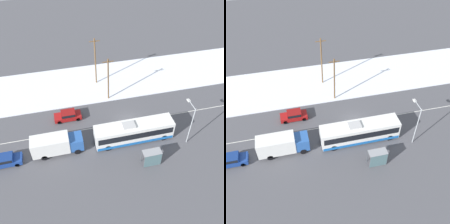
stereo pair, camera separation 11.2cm
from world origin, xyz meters
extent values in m
plane|color=#4C4C51|center=(0.00, 0.00, 0.00)|extent=(120.00, 120.00, 0.00)
cube|color=silver|center=(0.00, 11.64, 0.06)|extent=(80.00, 11.86, 0.12)
cube|color=silver|center=(0.00, 0.00, 0.00)|extent=(60.00, 0.12, 0.00)
cube|color=white|center=(-0.32, -3.65, 1.67)|extent=(11.46, 2.55, 2.79)
cube|color=black|center=(-0.32, -3.65, 2.00)|extent=(11.01, 2.57, 1.06)
cube|color=blue|center=(-0.32, -3.65, 0.53)|extent=(11.35, 2.57, 0.50)
cube|color=#B2B2B2|center=(-1.18, -3.65, 3.18)|extent=(1.80, 1.40, 0.24)
cylinder|color=black|center=(4.01, -4.79, 0.50)|extent=(1.00, 0.28, 1.00)
cylinder|color=black|center=(4.01, -2.52, 0.50)|extent=(1.00, 0.28, 1.00)
cylinder|color=black|center=(-4.46, -4.79, 0.50)|extent=(1.00, 0.28, 1.00)
cylinder|color=black|center=(-4.46, -2.52, 0.50)|extent=(1.00, 0.28, 1.00)
cube|color=silver|center=(-12.28, -3.36, 1.72)|extent=(5.18, 2.30, 2.46)
cube|color=#2856A3|center=(-8.74, -3.36, 1.45)|extent=(1.90, 2.18, 1.92)
cube|color=black|center=(-7.81, -3.36, 1.84)|extent=(0.06, 1.95, 0.84)
cylinder|color=black|center=(-8.74, -4.38, 0.45)|extent=(0.90, 0.26, 0.90)
cylinder|color=black|center=(-8.74, -2.34, 0.45)|extent=(0.90, 0.26, 0.90)
cylinder|color=black|center=(-13.31, -4.38, 0.45)|extent=(0.90, 0.26, 0.90)
cylinder|color=black|center=(-13.31, -2.34, 0.45)|extent=(0.90, 0.26, 0.90)
cube|color=maroon|center=(-9.26, 2.97, 0.56)|extent=(4.26, 1.80, 0.67)
cube|color=maroon|center=(-9.15, 2.97, 1.19)|extent=(2.21, 1.66, 0.59)
cube|color=black|center=(-9.15, 2.97, 1.20)|extent=(2.04, 1.69, 0.47)
cylinder|color=black|center=(-10.69, 2.18, 0.32)|extent=(0.64, 0.22, 0.64)
cylinder|color=black|center=(-10.69, 3.76, 0.32)|extent=(0.64, 0.22, 0.64)
cylinder|color=black|center=(-7.73, 2.18, 0.32)|extent=(0.64, 0.22, 0.64)
cylinder|color=black|center=(-7.73, 3.76, 0.32)|extent=(0.64, 0.22, 0.64)
cube|color=navy|center=(-18.35, -3.82, 0.57)|extent=(4.19, 1.80, 0.70)
cube|color=navy|center=(-18.46, -3.82, 1.21)|extent=(2.18, 1.66, 0.57)
cube|color=black|center=(-18.46, -3.82, 1.22)|extent=(2.00, 1.69, 0.45)
cylinder|color=black|center=(-16.96, -4.61, 0.32)|extent=(0.64, 0.22, 0.64)
cylinder|color=black|center=(-16.96, -3.03, 0.32)|extent=(0.64, 0.22, 0.64)
cylinder|color=#23232D|center=(1.22, -7.21, 0.39)|extent=(0.12, 0.12, 0.79)
cylinder|color=#23232D|center=(1.46, -7.21, 0.39)|extent=(0.12, 0.12, 0.79)
cube|color=maroon|center=(1.34, -7.21, 1.11)|extent=(0.41, 0.22, 0.65)
sphere|color=#8E6647|center=(1.34, -7.21, 1.57)|extent=(0.27, 0.27, 0.27)
cylinder|color=maroon|center=(1.08, -7.21, 1.08)|extent=(0.10, 0.10, 0.62)
cylinder|color=maroon|center=(1.59, -7.21, 1.08)|extent=(0.10, 0.10, 0.62)
cube|color=gray|center=(0.69, -8.34, 2.37)|extent=(2.48, 1.20, 0.06)
cube|color=slate|center=(0.69, -8.92, 1.20)|extent=(2.38, 0.04, 2.16)
cylinder|color=#474C51|center=(-0.51, -7.78, 1.17)|extent=(0.08, 0.08, 2.34)
cylinder|color=#474C51|center=(1.89, -7.78, 1.17)|extent=(0.08, 0.08, 2.34)
cylinder|color=#474C51|center=(-0.51, -8.90, 1.17)|extent=(0.08, 0.08, 2.34)
cylinder|color=#474C51|center=(1.89, -8.90, 1.17)|extent=(0.08, 0.08, 2.34)
cylinder|color=#9EA3A8|center=(7.12, -6.01, 3.29)|extent=(0.14, 0.14, 6.58)
cylinder|color=#9EA3A8|center=(7.12, -5.00, 6.43)|extent=(0.10, 2.02, 0.10)
cube|color=silver|center=(7.12, -4.00, 6.36)|extent=(0.36, 0.60, 0.16)
cylinder|color=brown|center=(-1.78, 6.45, 3.99)|extent=(0.24, 0.24, 7.98)
cube|color=brown|center=(-1.78, 6.45, 7.48)|extent=(1.80, 0.12, 0.12)
cylinder|color=brown|center=(-2.95, 11.48, 4.53)|extent=(0.24, 0.24, 9.06)
cube|color=brown|center=(-2.95, 11.48, 8.56)|extent=(1.80, 0.12, 0.12)
camera|label=1|loc=(-9.52, -28.08, 29.47)|focal=42.00mm
camera|label=2|loc=(-9.41, -28.11, 29.47)|focal=42.00mm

